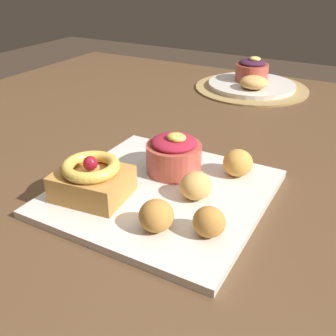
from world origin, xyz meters
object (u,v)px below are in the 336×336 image
berry_ramekin (174,154)px  back_ramekin (252,70)px  cake_slice (92,179)px  fritter_extra (196,186)px  fritter_middle (238,163)px  front_plate (162,193)px  fritter_front (156,216)px  back_pastry (254,82)px  back_plate (252,85)px  fritter_back (209,222)px

berry_ramekin → back_ramekin: 0.57m
cake_slice → fritter_extra: bearing=27.0°
cake_slice → fritter_middle: (0.17, 0.17, -0.01)m
front_plate → back_ramekin: 0.64m
fritter_front → back_ramekin: 0.73m
fritter_front → front_plate: bearing=116.0°
front_plate → back_pastry: back_pastry is taller
fritter_extra → fritter_middle: bearing=72.9°
front_plate → cake_slice: bearing=-141.1°
berry_ramekin → fritter_extra: (0.07, -0.06, -0.01)m
back_plate → back_pastry: back_pastry is taller
front_plate → fritter_middle: size_ratio=6.33×
cake_slice → fritter_middle: size_ratio=2.33×
front_plate → back_ramekin: (-0.07, 0.63, 0.04)m
fritter_back → back_pastry: size_ratio=0.58×
back_plate → back_pastry: (0.02, -0.05, 0.02)m
berry_ramekin → back_ramekin: size_ratio=0.99×
front_plate → cake_slice: cake_slice is taller
fritter_back → back_ramekin: (-0.18, 0.70, 0.01)m
front_plate → fritter_front: fritter_front is taller
fritter_extra → fritter_front: bearing=-97.0°
cake_slice → back_ramekin: 0.70m
fritter_front → back_pastry: bearing=97.2°
berry_ramekin → fritter_back: berry_ramekin is taller
cake_slice → back_ramekin: bearing=89.1°
cake_slice → fritter_middle: bearing=44.9°
front_plate → berry_ramekin: bearing=101.0°
cake_slice → back_pastry: (0.04, 0.62, -0.01)m
back_ramekin → fritter_back: bearing=-75.8°
fritter_front → back_pastry: (-0.08, 0.65, 0.00)m
fritter_middle → back_ramekin: back_ramekin is taller
cake_slice → back_pastry: cake_slice is taller
front_plate → fritter_middle: bearing=49.7°
back_ramekin → front_plate: bearing=-83.7°
berry_ramekin → fritter_back: bearing=-47.0°
front_plate → fritter_extra: size_ratio=6.24×
berry_ramekin → fritter_front: bearing=-69.8°
fritter_middle → fritter_front: bearing=-102.2°
back_ramekin → back_pastry: (0.03, -0.07, -0.01)m
fritter_back → back_ramekin: 0.72m
back_pastry → fritter_front: bearing=-82.8°
back_ramekin → cake_slice: bearing=-90.9°
front_plate → fritter_back: size_ratio=7.17×
cake_slice → back_pastry: bearing=86.2°
front_plate → back_plate: size_ratio=1.28×
fritter_front → fritter_extra: size_ratio=0.96×
fritter_middle → back_pastry: (-0.12, 0.46, -0.00)m
back_ramekin → fritter_extra: bearing=-78.8°
back_plate → back_pastry: size_ratio=3.28×
fritter_back → back_plate: fritter_back is taller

